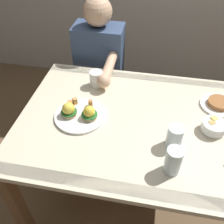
{
  "coord_description": "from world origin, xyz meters",
  "views": [
    {
      "loc": [
        0.07,
        -0.94,
        1.67
      ],
      "look_at": [
        -0.11,
        0.0,
        0.78
      ],
      "focal_mm": 40.57,
      "sensor_mm": 36.0,
      "label": 1
    }
  ],
  "objects_px": {
    "dining_table": "(132,134)",
    "fruit_bowl": "(214,126)",
    "side_plate": "(219,104)",
    "coffee_mug": "(97,78)",
    "water_glass_near": "(174,138)",
    "eggs_benedict_plate": "(79,113)",
    "diner_person": "(99,67)",
    "water_glass_far": "(173,162)"
  },
  "relations": [
    {
      "from": "dining_table",
      "to": "fruit_bowl",
      "type": "xyz_separation_m",
      "value": [
        0.4,
        0.0,
        0.14
      ]
    },
    {
      "from": "dining_table",
      "to": "side_plate",
      "type": "xyz_separation_m",
      "value": [
        0.45,
        0.2,
        0.12
      ]
    },
    {
      "from": "side_plate",
      "to": "dining_table",
      "type": "bearing_deg",
      "value": -156.01
    },
    {
      "from": "coffee_mug",
      "to": "water_glass_near",
      "type": "bearing_deg",
      "value": -40.43
    },
    {
      "from": "fruit_bowl",
      "to": "coffee_mug",
      "type": "height_order",
      "value": "coffee_mug"
    },
    {
      "from": "eggs_benedict_plate",
      "to": "side_plate",
      "type": "relative_size",
      "value": 1.35
    },
    {
      "from": "coffee_mug",
      "to": "diner_person",
      "type": "height_order",
      "value": "diner_person"
    },
    {
      "from": "diner_person",
      "to": "fruit_bowl",
      "type": "bearing_deg",
      "value": -39.78
    },
    {
      "from": "fruit_bowl",
      "to": "coffee_mug",
      "type": "relative_size",
      "value": 1.08
    },
    {
      "from": "diner_person",
      "to": "dining_table",
      "type": "bearing_deg",
      "value": -61.88
    },
    {
      "from": "fruit_bowl",
      "to": "water_glass_far",
      "type": "bearing_deg",
      "value": -125.68
    },
    {
      "from": "fruit_bowl",
      "to": "diner_person",
      "type": "distance_m",
      "value": 0.94
    },
    {
      "from": "fruit_bowl",
      "to": "side_plate",
      "type": "xyz_separation_m",
      "value": [
        0.05,
        0.2,
        -0.02
      ]
    },
    {
      "from": "dining_table",
      "to": "diner_person",
      "type": "height_order",
      "value": "diner_person"
    },
    {
      "from": "dining_table",
      "to": "coffee_mug",
      "type": "height_order",
      "value": "coffee_mug"
    },
    {
      "from": "fruit_bowl",
      "to": "water_glass_near",
      "type": "bearing_deg",
      "value": -145.83
    },
    {
      "from": "water_glass_far",
      "to": "side_plate",
      "type": "distance_m",
      "value": 0.54
    },
    {
      "from": "water_glass_far",
      "to": "side_plate",
      "type": "bearing_deg",
      "value": 62.18
    },
    {
      "from": "water_glass_far",
      "to": "diner_person",
      "type": "relative_size",
      "value": 0.12
    },
    {
      "from": "fruit_bowl",
      "to": "coffee_mug",
      "type": "xyz_separation_m",
      "value": [
        -0.65,
        0.26,
        0.02
      ]
    },
    {
      "from": "dining_table",
      "to": "water_glass_far",
      "type": "bearing_deg",
      "value": -53.98
    },
    {
      "from": "fruit_bowl",
      "to": "water_glass_near",
      "type": "relative_size",
      "value": 1.06
    },
    {
      "from": "dining_table",
      "to": "diner_person",
      "type": "bearing_deg",
      "value": 118.12
    },
    {
      "from": "coffee_mug",
      "to": "water_glass_far",
      "type": "height_order",
      "value": "water_glass_far"
    },
    {
      "from": "eggs_benedict_plate",
      "to": "diner_person",
      "type": "relative_size",
      "value": 0.24
    },
    {
      "from": "water_glass_near",
      "to": "water_glass_far",
      "type": "xyz_separation_m",
      "value": [
        -0.01,
        -0.15,
        0.01
      ]
    },
    {
      "from": "coffee_mug",
      "to": "side_plate",
      "type": "xyz_separation_m",
      "value": [
        0.71,
        -0.06,
        -0.04
      ]
    },
    {
      "from": "dining_table",
      "to": "water_glass_far",
      "type": "distance_m",
      "value": 0.38
    },
    {
      "from": "eggs_benedict_plate",
      "to": "water_glass_far",
      "type": "distance_m",
      "value": 0.54
    },
    {
      "from": "dining_table",
      "to": "side_plate",
      "type": "relative_size",
      "value": 6.0
    },
    {
      "from": "eggs_benedict_plate",
      "to": "side_plate",
      "type": "distance_m",
      "value": 0.77
    },
    {
      "from": "fruit_bowl",
      "to": "water_glass_near",
      "type": "xyz_separation_m",
      "value": [
        -0.19,
        -0.13,
        0.02
      ]
    },
    {
      "from": "water_glass_near",
      "to": "diner_person",
      "type": "distance_m",
      "value": 0.91
    },
    {
      "from": "eggs_benedict_plate",
      "to": "fruit_bowl",
      "type": "relative_size",
      "value": 2.25
    },
    {
      "from": "eggs_benedict_plate",
      "to": "water_glass_near",
      "type": "height_order",
      "value": "water_glass_near"
    },
    {
      "from": "coffee_mug",
      "to": "side_plate",
      "type": "distance_m",
      "value": 0.71
    },
    {
      "from": "fruit_bowl",
      "to": "water_glass_far",
      "type": "relative_size",
      "value": 0.9
    },
    {
      "from": "coffee_mug",
      "to": "side_plate",
      "type": "bearing_deg",
      "value": -5.14
    },
    {
      "from": "water_glass_near",
      "to": "side_plate",
      "type": "height_order",
      "value": "water_glass_near"
    },
    {
      "from": "water_glass_near",
      "to": "diner_person",
      "type": "height_order",
      "value": "diner_person"
    },
    {
      "from": "side_plate",
      "to": "diner_person",
      "type": "distance_m",
      "value": 0.88
    },
    {
      "from": "side_plate",
      "to": "diner_person",
      "type": "relative_size",
      "value": 0.18
    }
  ]
}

